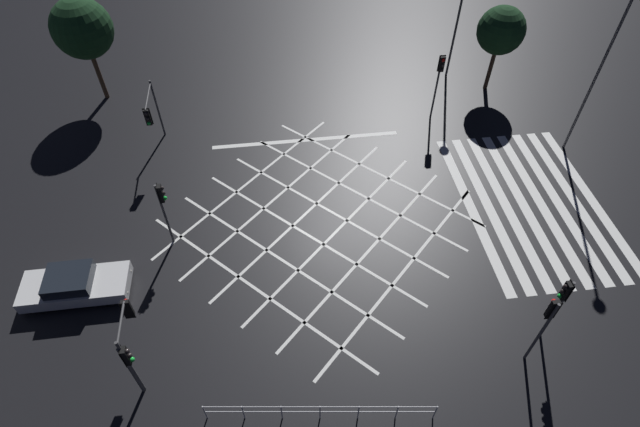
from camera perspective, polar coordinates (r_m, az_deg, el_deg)
ground_plane at (r=24.36m, az=0.00°, el=-1.12°), size 200.00×200.00×0.00m
road_markings at (r=26.03m, az=14.96°, el=0.86°), size 16.02×22.23×0.01m
traffic_light_median_north at (r=22.72m, az=-17.53°, el=1.22°), size 0.36×0.39×3.68m
traffic_light_se_main at (r=29.66m, az=13.48°, el=15.16°), size 0.39×0.36×4.18m
traffic_light_nw_main at (r=19.15m, az=-21.06°, el=-12.42°), size 1.91×0.36×3.62m
traffic_light_sw_main at (r=19.72m, az=24.52°, el=-10.92°), size 0.39×0.36×3.87m
traffic_light_nw_cross at (r=18.89m, az=-21.02°, el=-15.54°), size 0.36×0.39×3.27m
traffic_light_sw_cross at (r=20.58m, az=25.85°, el=-8.82°), size 0.36×0.39×3.71m
traffic_light_ne_main at (r=28.07m, az=-18.72°, el=11.00°), size 2.68×0.36×3.60m
street_lamp_west at (r=28.11m, az=31.06°, el=17.92°), size 0.55×0.55×10.22m
street_tree_near at (r=33.07m, az=19.99°, el=19.04°), size 2.82×2.82×5.33m
street_tree_far at (r=32.92m, az=-25.54°, el=18.52°), size 3.42×3.42×6.30m
waiting_car at (r=23.82m, az=-26.27°, el=-7.33°), size 1.82×4.46×1.30m
pedestrian_railing at (r=18.85m, az=0.00°, el=-21.62°), size 1.09×8.14×1.05m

